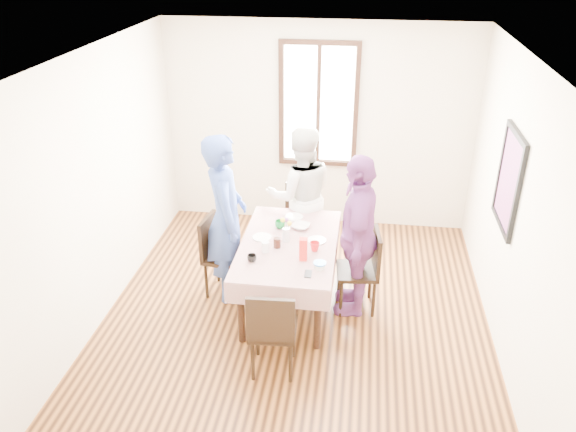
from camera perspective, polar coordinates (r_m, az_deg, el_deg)
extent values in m
plane|color=black|center=(6.12, 0.79, -9.93)|extent=(4.50, 4.50, 0.00)
plane|color=beige|center=(7.50, 3.04, 8.89)|extent=(4.00, 0.00, 4.00)
plane|color=beige|center=(5.57, 21.76, 0.23)|extent=(0.00, 4.50, 4.50)
cube|color=black|center=(7.40, 3.08, 11.05)|extent=(1.02, 0.06, 1.62)
cube|color=white|center=(7.41, 3.09, 11.07)|extent=(0.90, 0.02, 1.50)
cube|color=red|center=(5.75, 21.30, 3.36)|extent=(0.04, 0.76, 0.96)
cube|color=black|center=(6.08, 0.06, -5.88)|extent=(0.86, 1.49, 0.75)
cube|color=#520206|center=(5.89, 0.07, -2.77)|extent=(0.98, 1.61, 0.01)
cube|color=black|center=(6.28, -6.30, -4.06)|extent=(0.47, 0.47, 0.91)
cube|color=black|center=(6.04, 6.94, -5.47)|extent=(0.47, 0.47, 0.91)
cube|color=black|center=(6.92, 1.22, -0.76)|extent=(0.43, 0.43, 0.91)
cube|color=black|center=(5.21, -1.50, -11.20)|extent=(0.44, 0.44, 0.91)
imported|color=#30478E|center=(6.05, -6.35, -0.21)|extent=(0.62, 0.78, 1.86)
imported|color=silver|center=(6.73, 1.23, 2.11)|extent=(0.95, 0.82, 1.69)
imported|color=#79397B|center=(5.83, 6.98, -1.95)|extent=(0.45, 1.04, 1.75)
imported|color=black|center=(5.56, -3.64, -4.24)|extent=(0.09, 0.09, 0.07)
imported|color=red|center=(5.73, 2.69, -3.07)|extent=(0.14, 0.14, 0.09)
imported|color=#0C7226|center=(6.15, -0.81, -0.83)|extent=(0.14, 0.14, 0.09)
imported|color=white|center=(6.15, 1.30, -1.04)|extent=(0.24, 0.24, 0.05)
cube|color=red|center=(5.54, 1.55, -3.35)|extent=(0.07, 0.07, 0.23)
cylinder|color=white|center=(5.46, 3.20, -5.01)|extent=(0.10, 0.10, 0.05)
cylinder|color=black|center=(5.78, -1.10, -2.70)|extent=(0.07, 0.07, 0.10)
cylinder|color=silver|center=(5.71, -2.27, -3.10)|extent=(0.08, 0.08, 0.11)
cube|color=black|center=(5.38, 2.03, -5.82)|extent=(0.07, 0.13, 0.01)
cylinder|color=silver|center=(5.88, -0.19, -1.89)|extent=(0.07, 0.07, 0.15)
cylinder|color=white|center=(5.98, -2.63, -2.13)|extent=(0.20, 0.20, 0.01)
cylinder|color=white|center=(5.93, 2.88, -2.46)|extent=(0.20, 0.20, 0.01)
cylinder|color=white|center=(6.39, 0.62, -0.07)|extent=(0.20, 0.20, 0.01)
cylinder|color=blue|center=(5.44, 3.21, -4.72)|extent=(0.12, 0.12, 0.01)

